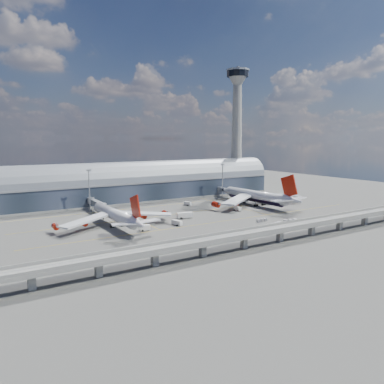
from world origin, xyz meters
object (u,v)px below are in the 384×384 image
control_tower (237,130)px  airliner_right (257,196)px  service_truck_3 (237,209)px  floodlight_mast_right (222,180)px  cargo_train_0 (275,225)px  service_truck_2 (185,215)px  service_truck_1 (145,228)px  cargo_train_2 (262,220)px  floodlight_mast_left (89,189)px  service_truck_5 (188,204)px  service_truck_0 (177,223)px  service_truck_4 (244,201)px  cargo_train_1 (290,221)px  airliner_left (116,215)px

control_tower → airliner_right: control_tower is taller
airliner_right → service_truck_3: bearing=-162.8°
floodlight_mast_right → cargo_train_0: (-32.33, -88.56, -12.70)m
control_tower → service_truck_3: size_ratio=18.99×
service_truck_2 → service_truck_1: bearing=125.9°
airliner_right → cargo_train_2: 49.93m
floodlight_mast_left → service_truck_5: 64.00m
control_tower → service_truck_1: size_ratio=20.17×
service_truck_0 → service_truck_3: service_truck_3 is taller
service_truck_4 → cargo_train_0: 70.44m
floodlight_mast_right → service_truck_3: floodlight_mast_right is taller
control_tower → cargo_train_1: (-54.48, -114.77, -50.67)m
floodlight_mast_left → service_truck_4: floodlight_mast_left is taller
service_truck_5 → cargo_train_1: service_truck_5 is taller
cargo_train_0 → service_truck_0: bearing=66.5°
control_tower → floodlight_mast_left: size_ratio=4.01×
service_truck_3 → cargo_train_1: service_truck_3 is taller
floodlight_mast_right → service_truck_2: size_ratio=2.80×
cargo_train_1 → service_truck_0: bearing=48.1°
service_truck_4 → cargo_train_1: bearing=-124.8°
floodlight_mast_left → service_truck_2: floodlight_mast_left is taller
control_tower → service_truck_4: (-35.46, -53.75, -50.08)m
service_truck_1 → cargo_train_0: 65.16m
control_tower → service_truck_5: control_tower is taller
airliner_right → service_truck_2: airliner_right is taller
service_truck_1 → service_truck_2: size_ratio=0.56×
cargo_train_1 → cargo_train_2: size_ratio=1.24×
airliner_right → airliner_left: bearing=-177.6°
cargo_train_1 → service_truck_3: bearing=-11.4°
service_truck_5 → cargo_train_1: bearing=-95.4°
floodlight_mast_left → cargo_train_0: floodlight_mast_left is taller
control_tower → service_truck_4: 81.57m
floodlight_mast_left → service_truck_5: size_ratio=4.59×
service_truck_1 → service_truck_5: bearing=-39.7°
service_truck_3 → service_truck_4: 29.93m
control_tower → service_truck_3: bearing=-127.7°
service_truck_2 → cargo_train_0: size_ratio=0.85×
service_truck_1 → service_truck_3: bearing=-69.1°
service_truck_4 → floodlight_mast_right: bearing=71.5°
control_tower → service_truck_0: bearing=-140.8°
cargo_train_2 → cargo_train_0: bearing=167.1°
control_tower → cargo_train_2: control_tower is taller
floodlight_mast_left → cargo_train_2: floodlight_mast_left is taller
service_truck_4 → service_truck_5: (-38.30, 11.86, -0.27)m
control_tower → airliner_right: 87.25m
service_truck_4 → service_truck_5: service_truck_4 is taller
service_truck_1 → service_truck_3: 71.24m
service_truck_2 → cargo_train_2: 42.37m
floodlight_mast_right → service_truck_5: (-38.75, -13.89, -12.34)m
airliner_right → service_truck_3: airliner_right is taller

